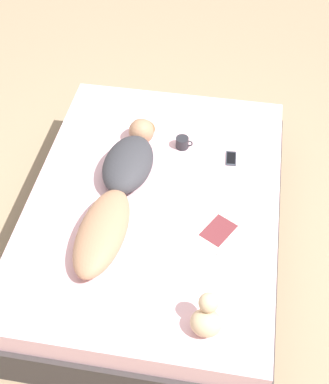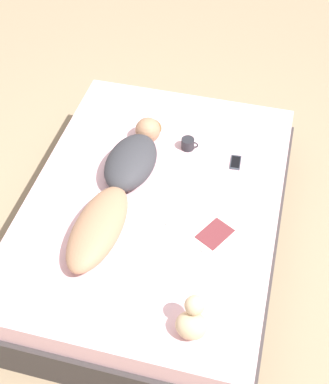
% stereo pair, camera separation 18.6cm
% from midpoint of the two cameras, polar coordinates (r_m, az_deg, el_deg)
% --- Properties ---
extents(ground_plane, '(12.00, 12.00, 0.00)m').
position_cam_midpoint_polar(ground_plane, '(3.83, -2.41, -5.69)').
color(ground_plane, '#9E8466').
extents(bed, '(1.65, 2.24, 0.51)m').
position_cam_midpoint_polar(bed, '(3.63, -2.53, -3.32)').
color(bed, '#383333').
rests_on(bed, ground_plane).
extents(person, '(0.37, 1.36, 0.19)m').
position_cam_midpoint_polar(person, '(3.38, -6.42, 0.46)').
color(person, '#A37556').
rests_on(person, bed).
extents(open_magazine, '(0.55, 0.49, 0.01)m').
position_cam_midpoint_polar(open_magazine, '(3.29, 2.60, -3.26)').
color(open_magazine, silver).
rests_on(open_magazine, bed).
extents(coffee_mug, '(0.12, 0.09, 0.08)m').
position_cam_midpoint_polar(coffee_mug, '(3.72, 0.49, 5.27)').
color(coffee_mug, '#232328').
rests_on(coffee_mug, bed).
extents(cell_phone, '(0.08, 0.14, 0.01)m').
position_cam_midpoint_polar(cell_phone, '(3.68, 5.68, 3.54)').
color(cell_phone, '#333842').
rests_on(cell_phone, bed).
extents(plush_toy, '(0.17, 0.19, 0.23)m').
position_cam_midpoint_polar(plush_toy, '(2.82, 2.59, -13.34)').
color(plush_toy, '#D1B289').
rests_on(plush_toy, bed).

